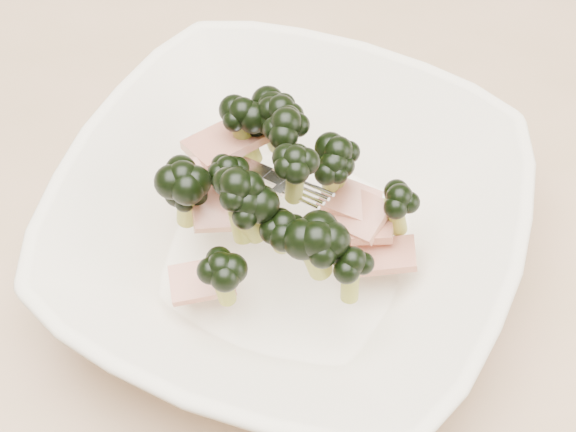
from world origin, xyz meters
name	(u,v)px	position (x,y,z in m)	size (l,w,h in m)	color
dining_table	(159,281)	(0.00, 0.00, 0.65)	(1.20, 0.80, 0.75)	tan
broccoli_dish	(287,222)	(0.11, -0.04, 0.79)	(0.40, 0.40, 0.13)	beige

